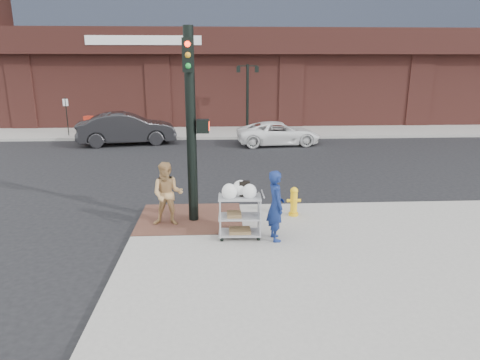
{
  "coord_description": "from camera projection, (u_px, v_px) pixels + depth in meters",
  "views": [
    {
      "loc": [
        0.19,
        -10.18,
        4.3
      ],
      "look_at": [
        0.76,
        0.8,
        1.25
      ],
      "focal_mm": 32.0,
      "sensor_mm": 36.0,
      "label": 1
    }
  ],
  "objects": [
    {
      "name": "lamp_post",
      "position": [
        247.0,
        91.0,
        25.73
      ],
      "size": [
        1.32,
        0.22,
        4.0
      ],
      "color": "black",
      "rests_on": "sidewalk_far"
    },
    {
      "name": "utility_cart",
      "position": [
        240.0,
        213.0,
        10.28
      ],
      "size": [
        1.04,
        0.6,
        1.41
      ],
      "color": "gray",
      "rests_on": "sidewalk_near"
    },
    {
      "name": "ground",
      "position": [
        212.0,
        236.0,
        10.93
      ],
      "size": [
        220.0,
        220.0,
        0.0
      ],
      "primitive_type": "plane",
      "color": "black",
      "rests_on": "ground"
    },
    {
      "name": "newsbox_red",
      "position": [
        89.0,
        125.0,
        25.38
      ],
      "size": [
        0.55,
        0.53,
        1.05
      ],
      "primitive_type": "cube",
      "rotation": [
        0.0,
        0.0,
        -0.38
      ],
      "color": "red",
      "rests_on": "sidewalk_far"
    },
    {
      "name": "pedestrian_tan",
      "position": [
        168.0,
        194.0,
        11.06
      ],
      "size": [
        0.85,
        0.67,
        1.68
      ],
      "primitive_type": "imported",
      "rotation": [
        0.0,
        0.0,
        -0.04
      ],
      "color": "tan",
      "rests_on": "sidewalk_near"
    },
    {
      "name": "brick_curb_ramp",
      "position": [
        190.0,
        218.0,
        11.73
      ],
      "size": [
        2.8,
        2.4,
        0.01
      ],
      "primitive_type": "cube",
      "color": "#523026",
      "rests_on": "sidewalk_near"
    },
    {
      "name": "sidewalk_far",
      "position": [
        342.0,
        106.0,
        42.33
      ],
      "size": [
        65.0,
        36.0,
        0.15
      ],
      "primitive_type": "cube",
      "color": "gray",
      "rests_on": "ground"
    },
    {
      "name": "woman_blue",
      "position": [
        276.0,
        206.0,
        10.12
      ],
      "size": [
        0.5,
        0.68,
        1.72
      ],
      "primitive_type": "imported",
      "rotation": [
        0.0,
        0.0,
        1.71
      ],
      "color": "navy",
      "rests_on": "sidewalk_near"
    },
    {
      "name": "fire_hydrant",
      "position": [
        294.0,
        201.0,
        11.85
      ],
      "size": [
        0.39,
        0.27,
        0.82
      ],
      "color": "yellow",
      "rests_on": "sidewalk_near"
    },
    {
      "name": "sedan_dark",
      "position": [
        127.0,
        129.0,
        22.84
      ],
      "size": [
        5.37,
        2.74,
        1.69
      ],
      "primitive_type": "imported",
      "rotation": [
        0.0,
        0.0,
        1.77
      ],
      "color": "black",
      "rests_on": "ground"
    },
    {
      "name": "parking_sign",
      "position": [
        67.0,
        116.0,
        24.61
      ],
      "size": [
        0.05,
        0.05,
        2.2
      ],
      "primitive_type": "cylinder",
      "color": "black",
      "rests_on": "sidewalk_far"
    },
    {
      "name": "newsbox_yellow",
      "position": [
        123.0,
        125.0,
        25.31
      ],
      "size": [
        0.49,
        0.46,
        1.03
      ],
      "primitive_type": "cube",
      "rotation": [
        0.0,
        0.0,
        0.17
      ],
      "color": "yellow",
      "rests_on": "sidewalk_far"
    },
    {
      "name": "traffic_signal_pole",
      "position": [
        192.0,
        121.0,
        10.89
      ],
      "size": [
        0.61,
        0.51,
        5.0
      ],
      "color": "black",
      "rests_on": "sidewalk_near"
    },
    {
      "name": "newsbox_blue",
      "position": [
        105.0,
        127.0,
        25.23
      ],
      "size": [
        0.4,
        0.36,
        0.9
      ],
      "primitive_type": "cube",
      "rotation": [
        0.0,
        0.0,
        0.06
      ],
      "color": "navy",
      "rests_on": "sidewalk_far"
    },
    {
      "name": "minivan_white",
      "position": [
        279.0,
        133.0,
        22.75
      ],
      "size": [
        4.59,
        2.43,
        1.23
      ],
      "primitive_type": "imported",
      "rotation": [
        0.0,
        0.0,
        1.66
      ],
      "color": "white",
      "rests_on": "ground"
    }
  ]
}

